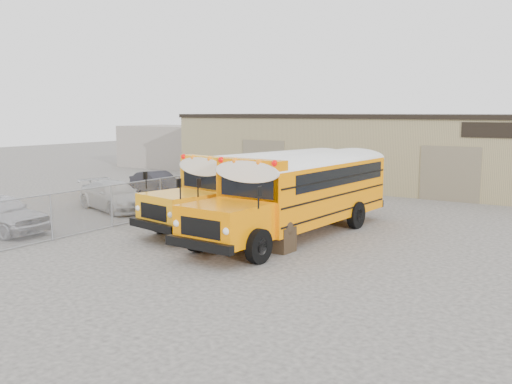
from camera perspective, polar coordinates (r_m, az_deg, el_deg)
The scene contains 9 objects.
ground at distance 20.94m, azimuth -2.90°, elevation -5.36°, with size 120.00×120.00×0.00m, color #433F3D.
warehouse at distance 38.44m, azimuth 14.98°, elevation 4.09°, with size 30.20×10.20×4.67m.
chainlink_fence at distance 26.81m, azimuth -9.51°, elevation -0.53°, with size 0.07×18.07×1.81m.
distant_building_left at distance 51.43m, azimuth -8.28°, elevation 4.57°, with size 8.00×6.00×3.60m, color gray.
school_bus_left at distance 29.98m, azimuth 9.11°, elevation 2.14°, with size 4.58×11.03×3.14m.
school_bus_right at distance 28.52m, azimuth 11.66°, elevation 1.92°, with size 3.37×11.27×3.26m.
tarp_bundle at distance 19.91m, azimuth 2.40°, elevation -4.04°, with size 0.98×0.98×1.33m.
car_white at distance 29.11m, azimuth -14.02°, elevation -0.36°, with size 2.00×4.91×1.42m, color beige.
car_dark at distance 34.13m, azimuth -9.82°, elevation 0.91°, with size 1.43×4.09×1.35m, color black.
Camera 1 is at (12.04, -16.43, 4.86)m, focal length 40.00 mm.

